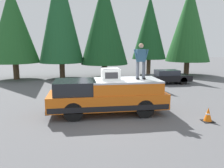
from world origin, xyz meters
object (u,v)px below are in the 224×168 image
compressor_unit (111,74)px  traffic_cone (208,115)px  pickup_truck (107,96)px  person_on_truck_bed (141,60)px  parked_car_black (166,77)px

compressor_unit → traffic_cone: size_ratio=1.35×
pickup_truck → traffic_cone: 4.54m
pickup_truck → person_on_truck_bed: (-0.06, -1.59, 1.68)m
compressor_unit → traffic_cone: bearing=-112.2°
person_on_truck_bed → parked_car_black: (7.76, -4.44, -1.97)m
person_on_truck_bed → traffic_cone: person_on_truck_bed is taller
pickup_truck → parked_car_black: 9.78m
compressor_unit → parked_car_black: compressor_unit is taller
pickup_truck → parked_car_black: size_ratio=1.35×
person_on_truck_bed → parked_car_black: size_ratio=0.41×
compressor_unit → traffic_cone: (-1.64, -4.01, -1.64)m
traffic_cone → parked_car_black: bearing=-11.2°
compressor_unit → pickup_truck: bearing=42.1°
pickup_truck → compressor_unit: 1.07m
compressor_unit → parked_car_black: size_ratio=0.20×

